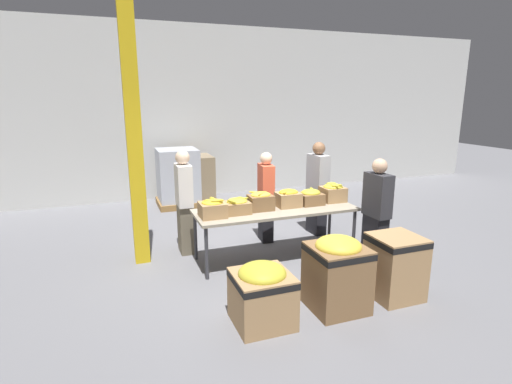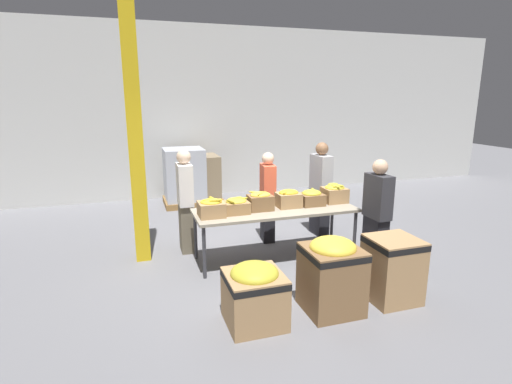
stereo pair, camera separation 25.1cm
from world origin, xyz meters
The scene contains 19 objects.
ground_plane centered at (0.00, 0.00, 0.00)m, with size 30.00×30.00×0.00m, color slate.
wall_back centered at (0.00, 4.30, 2.00)m, with size 16.00×0.08×4.00m.
sorting_table centered at (0.00, 0.00, 0.72)m, with size 2.40×0.83×0.77m.
banana_box_0 centered at (-0.97, -0.07, 0.90)m, with size 0.35×0.35×0.28m.
banana_box_1 centered at (-0.61, -0.02, 0.88)m, with size 0.36×0.33×0.23m.
banana_box_2 centered at (-0.23, 0.02, 0.91)m, with size 0.35×0.30×0.29m.
banana_box_3 centered at (0.22, 0.05, 0.91)m, with size 0.35×0.29×0.27m.
banana_box_4 centered at (0.60, 0.05, 0.89)m, with size 0.35×0.32×0.25m.
banana_box_5 centered at (1.02, 0.10, 0.92)m, with size 0.35×0.34×0.30m.
volunteer_0 centered at (-1.22, 0.71, 0.80)m, with size 0.22×0.43×1.61m.
volunteer_1 centered at (1.13, 0.80, 0.81)m, with size 0.25×0.45×1.63m.
volunteer_2 centered at (0.14, 0.76, 0.75)m, with size 0.25×0.43×1.51m.
volunteer_3 centered at (1.24, -0.73, 0.78)m, with size 0.22×0.43×1.56m.
donation_bin_0 centered at (-0.83, -1.61, 0.36)m, with size 0.61×0.61×0.69m.
donation_bin_1 centered at (0.08, -1.61, 0.46)m, with size 0.61×0.61×0.87m.
donation_bin_2 centered at (0.89, -1.61, 0.42)m, with size 0.57×0.57×0.78m.
support_pillar centered at (-1.90, 0.58, 2.00)m, with size 0.21×0.21×4.00m.
pallet_stack_0 centered at (-0.86, 3.51, 0.62)m, with size 0.93×0.93×1.27m.
pallet_stack_1 centered at (-0.50, 3.63, 0.53)m, with size 0.91×0.91×1.08m.
Camera 1 is at (-2.24, -5.22, 2.40)m, focal length 28.00 mm.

